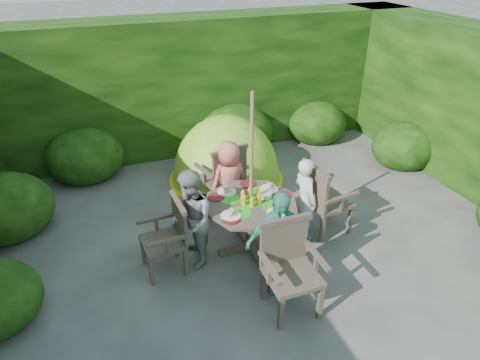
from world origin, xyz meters
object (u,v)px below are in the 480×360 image
object	(u,v)px
garden_chair_front	(289,265)
child_left	(191,220)
garden_chair_right	(323,198)
garden_chair_back	(224,176)
dome_tent	(227,178)
parasol_pole	(251,177)
patio_table	(251,210)
garden_chair_left	(169,236)
child_right	(305,199)
child_front	(278,242)
child_back	(229,181)

from	to	relation	value
garden_chair_front	child_left	world-z (taller)	child_left
garden_chair_right	garden_chair_back	distance (m)	1.53
garden_chair_back	dome_tent	bearing A→B (deg)	-124.84
parasol_pole	garden_chair_right	xyz separation A→B (m)	(1.09, 0.02, -0.55)
patio_table	garden_chair_left	xyz separation A→B (m)	(-1.10, -0.02, -0.12)
garden_chair_left	child_right	xyz separation A→B (m)	(1.90, 0.04, 0.10)
garden_chair_front	child_left	distance (m)	1.36
patio_table	child_left	distance (m)	0.81
garden_chair_left	garden_chair_back	distance (m)	1.56
parasol_pole	garden_chair_left	size ratio (longest dim) A/B	2.36
garden_chair_front	child_front	xyz separation A→B (m)	(-0.01, 0.29, 0.11)
dome_tent	parasol_pole	bearing A→B (deg)	-115.21
garden_chair_right	child_back	xyz separation A→B (m)	(-1.11, 0.78, 0.07)
parasol_pole	child_left	world-z (taller)	parasol_pole
garden_chair_front	child_back	world-z (taller)	child_back
garden_chair_left	child_front	size ratio (longest dim) A/B	0.70
parasol_pole	garden_chair_back	distance (m)	1.22
garden_chair_back	child_left	bearing A→B (deg)	40.50
child_right	garden_chair_front	bearing A→B (deg)	139.21
patio_table	dome_tent	size ratio (longest dim) A/B	0.56
garden_chair_left	child_front	xyz separation A→B (m)	(1.11, -0.78, 0.16)
patio_table	child_right	size ratio (longest dim) A/B	1.07
garden_chair_back	garden_chair_front	bearing A→B (deg)	77.01
child_left	garden_chair_right	bearing A→B (deg)	95.38
garden_chair_left	garden_chair_back	xyz separation A→B (m)	(1.09, 1.11, 0.06)
patio_table	parasol_pole	world-z (taller)	parasol_pole
child_front	garden_chair_front	bearing A→B (deg)	-83.96
parasol_pole	child_back	world-z (taller)	parasol_pole
garden_chair_front	garden_chair_left	bearing A→B (deg)	136.88
parasol_pole	child_right	distance (m)	0.94
parasol_pole	dome_tent	bearing A→B (deg)	80.45
garden_chair_left	child_left	bearing A→B (deg)	86.53
child_front	dome_tent	xyz separation A→B (m)	(0.31, 2.75, -0.66)
garden_chair_left	garden_chair_back	bearing A→B (deg)	131.47
child_back	garden_chair_back	bearing A→B (deg)	-106.40
garden_chair_left	garden_chair_back	size ratio (longest dim) A/B	0.90
child_back	dome_tent	bearing A→B (deg)	-120.38
garden_chair_left	child_back	distance (m)	1.36
garden_chair_right	child_back	size ratio (longest dim) A/B	0.84
patio_table	parasol_pole	xyz separation A→B (m)	(-0.00, -0.00, 0.48)
garden_chair_front	garden_chair_right	bearing A→B (deg)	46.56
child_back	child_left	bearing A→B (deg)	32.56
garden_chair_right	child_back	distance (m)	1.36
garden_chair_left	dome_tent	size ratio (longest dim) A/B	0.40
child_right	child_front	xyz separation A→B (m)	(-0.78, -0.82, 0.06)
child_left	dome_tent	size ratio (longest dim) A/B	0.57
patio_table	dome_tent	distance (m)	2.07
child_front	dome_tent	bearing A→B (deg)	87.82
garden_chair_back	garden_chair_front	world-z (taller)	garden_chair_back
child_left	child_back	world-z (taller)	child_left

